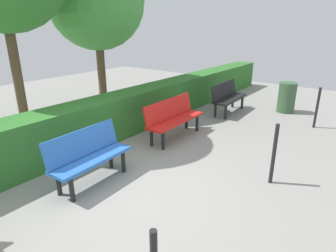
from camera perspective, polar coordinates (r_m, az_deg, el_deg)
ground_plane at (r=4.63m, az=-8.26°, el=-12.06°), size 19.38×19.38×0.00m
bench_black at (r=8.37m, az=11.76°, el=5.86°), size 1.55×0.54×0.86m
bench_red at (r=6.33m, az=1.03°, el=1.87°), size 1.65×0.48×0.86m
bench_blue at (r=4.71m, az=-15.49°, el=-5.45°), size 1.38×0.52×0.86m
hedge_row at (r=6.31m, az=-12.99°, el=1.14°), size 15.38×0.70×0.93m
tree_near at (r=8.55m, az=-14.09°, el=22.89°), size 2.58×2.58×4.28m
railing_post_near at (r=7.82m, az=27.47°, el=3.21°), size 0.06×0.06×1.00m
railing_post_mid at (r=4.78m, az=20.27°, el=-5.29°), size 0.06×0.06×1.00m
trash_bin at (r=8.92m, az=22.50°, el=5.26°), size 0.48×0.48×0.85m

